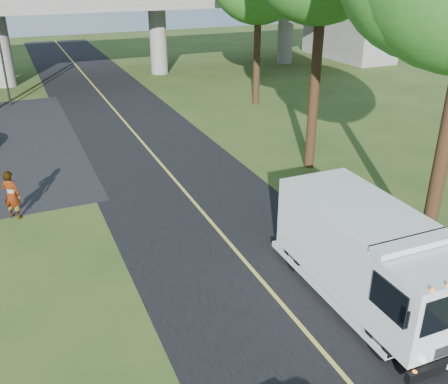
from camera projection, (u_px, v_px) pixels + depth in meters
ground at (291, 316)px, 13.32m from camera, size 120.00×120.00×0.00m
road at (174, 179)px, 21.63m from camera, size 7.00×90.00×0.02m
lane_line at (174, 179)px, 21.63m from camera, size 0.12×90.00×0.01m
overpass at (81, 20)px, 38.03m from camera, size 54.00×10.00×7.30m
traffic_signal at (2, 55)px, 31.44m from camera, size 0.18×0.22×5.20m
step_van at (368, 254)px, 13.40m from camera, size 2.41×6.43×2.69m
pedestrian at (11, 195)px, 18.05m from camera, size 0.81×0.76×1.85m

